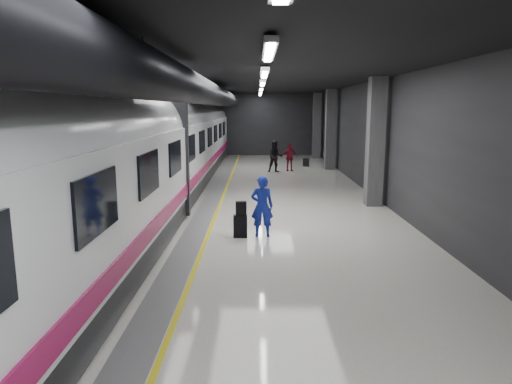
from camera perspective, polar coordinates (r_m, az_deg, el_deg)
ground at (r=14.48m, az=-1.43°, el=-3.29°), size 40.00×40.00×0.00m
platform_hall at (r=15.03m, az=-2.51°, el=10.81°), size 10.02×40.02×4.51m
train at (r=14.59m, az=-14.37°, el=4.74°), size 3.05×38.00×4.05m
traveler_main at (r=12.29m, az=0.76°, el=-1.79°), size 0.61×0.40×1.66m
suitcase_main at (r=12.32m, az=-1.97°, el=-4.29°), size 0.38×0.24×0.61m
shoulder_bag at (r=12.19m, az=-1.88°, el=-2.07°), size 0.30×0.18×0.38m
traveler_far_a at (r=24.89m, az=2.42°, el=4.46°), size 0.90×0.74×1.72m
traveler_far_b at (r=25.49m, az=4.19°, el=4.36°), size 0.89×0.37×1.52m
suitcase_far at (r=27.61m, az=6.26°, el=3.69°), size 0.37×0.31×0.47m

